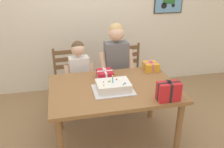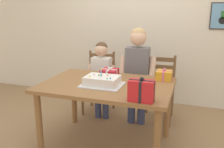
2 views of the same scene
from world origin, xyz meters
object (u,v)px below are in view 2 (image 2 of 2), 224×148
dining_table (107,92)px  gift_box_red_large (164,75)px  chair_left (99,82)px  birthday_cake (102,81)px  gift_box_corner_small (109,73)px  child_younger (101,73)px  gift_box_beside_cake (141,91)px  child_older (137,67)px  chair_right (159,88)px

dining_table → gift_box_red_large: size_ratio=7.79×
chair_left → birthday_cake: bearing=-66.4°
birthday_cake → gift_box_corner_small: birthday_cake is taller
birthday_cake → child_younger: child_younger is taller
dining_table → chair_left: 1.04m
gift_box_beside_cake → child_older: 1.10m
child_older → child_younger: size_ratio=1.18×
dining_table → chair_left: bearing=116.7°
gift_box_beside_cake → child_younger: bearing=126.9°
chair_right → child_older: (-0.26, -0.24, 0.34)m
child_older → gift_box_beside_cake: bearing=-75.1°
gift_box_beside_cake → chair_left: (-0.93, 1.31, -0.39)m
dining_table → child_younger: 0.74m
birthday_cake → gift_box_red_large: size_ratio=2.39×
dining_table → gift_box_red_large: gift_box_red_large is taller
gift_box_beside_cake → child_older: size_ratio=0.18×
chair_left → child_younger: 0.35m
dining_table → gift_box_corner_small: gift_box_corner_small is taller
dining_table → child_younger: (-0.33, 0.67, 0.02)m
birthday_cake → chair_right: size_ratio=0.48×
gift_box_red_large → gift_box_beside_cake: (-0.11, -0.76, 0.04)m
gift_box_beside_cake → child_younger: (-0.80, 1.07, -0.17)m
child_younger → gift_box_corner_small: bearing=-57.7°
chair_right → child_older: bearing=-137.5°
gift_box_red_large → gift_box_beside_cake: bearing=-97.9°
gift_box_red_large → chair_left: size_ratio=0.20×
gift_box_red_large → birthday_cake: bearing=-143.7°
child_older → child_younger: 0.53m
chair_left → chair_right: 0.91m
dining_table → chair_right: 1.04m
dining_table → chair_left: size_ratio=1.56×
chair_left → dining_table: bearing=-63.3°
dining_table → child_younger: child_younger is taller
gift_box_red_large → gift_box_beside_cake: gift_box_beside_cake is taller
gift_box_red_large → child_older: 0.49m
dining_table → chair_left: (-0.46, 0.91, -0.19)m
gift_box_red_large → child_older: child_older is taller
chair_left → chair_right: size_ratio=1.00×
birthday_cake → chair_right: (0.48, 0.99, -0.34)m
gift_box_corner_small → child_younger: size_ratio=0.19×
birthday_cake → child_older: (0.22, 0.75, 0.00)m
child_younger → dining_table: bearing=-64.1°
birthday_cake → child_younger: bearing=111.8°
birthday_cake → child_older: child_older is taller
gift_box_beside_cake → birthday_cake: bearing=147.6°
gift_box_corner_small → chair_left: chair_left is taller
dining_table → gift_box_beside_cake: (0.47, -0.40, 0.19)m
dining_table → chair_left: chair_left is taller
dining_table → gift_box_red_large: 0.70m
chair_left → chair_right: same height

